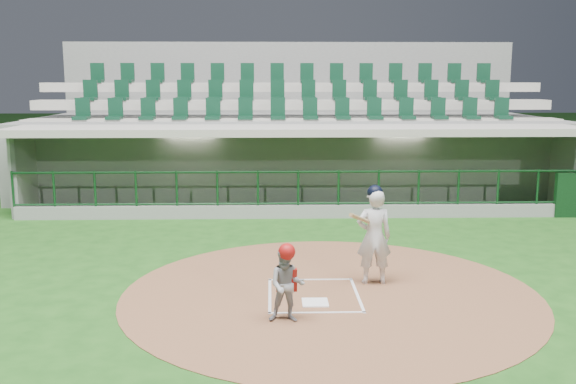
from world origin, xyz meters
The scene contains 8 objects.
ground centered at (0.00, 0.00, 0.00)m, with size 120.00×120.00×0.00m, color #194915.
dirt_circle centered at (0.30, -0.20, 0.01)m, with size 7.20×7.20×0.01m, color brown.
home_plate centered at (0.00, -0.70, 0.02)m, with size 0.43×0.43×0.02m, color white.
batter_box_chalk centered at (0.00, -0.30, 0.02)m, with size 1.55×1.80×0.01m.
dugout_structure centered at (0.07, 7.83, 0.96)m, with size 16.40×3.70×3.00m.
seating_deck centered at (0.00, 10.91, 1.42)m, with size 17.00×6.72×5.15m.
batter centered at (1.12, 0.34, 0.92)m, with size 0.86×0.86×1.81m.
catcher centered at (-0.49, -1.48, 0.62)m, with size 0.58×0.47×1.22m.
Camera 1 is at (-0.72, -10.80, 3.66)m, focal length 40.00 mm.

